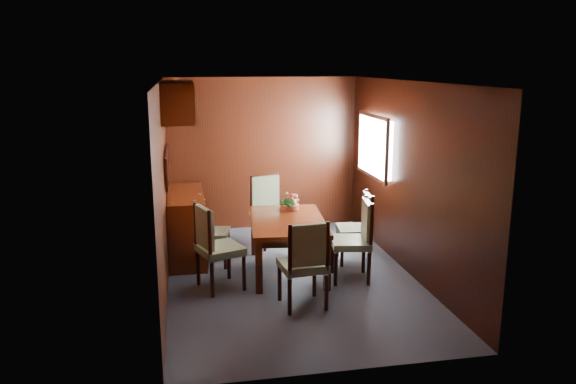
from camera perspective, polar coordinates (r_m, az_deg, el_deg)
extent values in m
plane|color=#373D4B|center=(7.10, 0.26, -8.59)|extent=(4.50, 4.50, 0.00)
cube|color=black|center=(6.63, -12.55, 0.40)|extent=(0.02, 4.50, 2.40)
cube|color=black|center=(7.19, 12.09, 1.38)|extent=(0.02, 4.50, 2.40)
cube|color=black|center=(8.93, -2.53, 3.89)|extent=(3.00, 0.02, 2.40)
cube|color=black|center=(4.64, 5.67, -4.79)|extent=(3.00, 0.02, 2.40)
cube|color=black|center=(6.60, 0.28, 11.16)|extent=(3.00, 4.50, 0.02)
cube|color=white|center=(8.15, 9.05, 4.64)|extent=(0.14, 1.10, 0.80)
cube|color=#B2B2B7|center=(8.12, 8.58, 4.63)|extent=(0.04, 1.20, 0.90)
cube|color=black|center=(7.60, -12.18, 2.61)|extent=(0.03, 1.36, 0.41)
cube|color=silver|center=(7.60, -12.04, 2.61)|extent=(0.01, 1.30, 0.35)
cube|color=#381407|center=(7.49, -11.18, 9.07)|extent=(0.40, 1.40, 0.50)
cube|color=#381407|center=(7.78, -10.27, -3.34)|extent=(0.48, 1.40, 0.90)
cube|color=#381407|center=(6.52, -2.98, -7.63)|extent=(0.09, 0.09, 0.63)
cube|color=#381407|center=(6.60, 3.99, -7.38)|extent=(0.09, 0.09, 0.63)
cube|color=#381407|center=(7.80, -3.47, -4.15)|extent=(0.09, 0.09, 0.63)
cube|color=#381407|center=(7.86, 2.36, -3.99)|extent=(0.09, 0.09, 0.63)
cube|color=black|center=(7.10, -0.06, -3.58)|extent=(0.92, 1.42, 0.09)
cube|color=#381407|center=(7.08, -0.06, -3.01)|extent=(1.04, 1.54, 0.05)
cylinder|color=black|center=(6.86, -9.11, -7.69)|extent=(0.05, 0.05, 0.41)
cylinder|color=black|center=(6.49, -7.70, -8.86)|extent=(0.05, 0.05, 0.41)
cylinder|color=black|center=(7.01, -6.03, -7.15)|extent=(0.05, 0.05, 0.41)
cylinder|color=black|center=(6.65, -4.48, -8.25)|extent=(0.05, 0.05, 0.41)
cube|color=#62775A|center=(6.66, -6.90, -5.80)|extent=(0.60, 0.62, 0.08)
cylinder|color=black|center=(6.68, -9.36, -3.32)|extent=(0.05, 0.05, 0.55)
cylinder|color=black|center=(6.31, -7.94, -4.27)|extent=(0.05, 0.05, 0.55)
cube|color=#62775A|center=(6.50, -8.51, -3.58)|extent=(0.21, 0.44, 0.47)
cylinder|color=black|center=(7.73, -8.70, -5.45)|extent=(0.04, 0.04, 0.37)
cylinder|color=black|center=(7.38, -9.17, -6.37)|extent=(0.04, 0.04, 0.37)
cylinder|color=black|center=(7.68, -6.06, -5.50)|extent=(0.04, 0.04, 0.37)
cylinder|color=black|center=(7.33, -6.40, -6.43)|extent=(0.04, 0.04, 0.37)
cube|color=#62775A|center=(7.46, -7.64, -4.19)|extent=(0.49, 0.51, 0.08)
cylinder|color=black|center=(7.60, -8.89, -1.99)|extent=(0.04, 0.04, 0.49)
cylinder|color=black|center=(7.24, -9.38, -2.75)|extent=(0.04, 0.04, 0.49)
cube|color=#62775A|center=(7.41, -8.99, -2.22)|extent=(0.14, 0.40, 0.41)
cylinder|color=black|center=(6.84, 8.22, -7.76)|extent=(0.05, 0.05, 0.41)
cylinder|color=black|center=(7.22, 7.68, -6.60)|extent=(0.05, 0.05, 0.41)
cylinder|color=black|center=(6.78, 4.88, -7.84)|extent=(0.05, 0.05, 0.41)
cylinder|color=black|center=(7.17, 4.53, -6.66)|extent=(0.05, 0.05, 0.41)
cube|color=#62775A|center=(6.91, 6.38, -5.13)|extent=(0.53, 0.55, 0.08)
cylinder|color=black|center=(6.67, 8.45, -3.44)|extent=(0.05, 0.05, 0.54)
cylinder|color=black|center=(7.06, 7.89, -2.48)|extent=(0.05, 0.05, 0.54)
cube|color=#62775A|center=(6.86, 8.00, -2.78)|extent=(0.14, 0.44, 0.46)
cylinder|color=black|center=(7.47, 8.33, -6.07)|extent=(0.04, 0.04, 0.38)
cylinder|color=black|center=(7.83, 7.74, -5.14)|extent=(0.04, 0.04, 0.38)
cylinder|color=black|center=(7.40, 5.51, -6.17)|extent=(0.04, 0.04, 0.38)
cylinder|color=black|center=(7.76, 5.05, -5.23)|extent=(0.04, 0.04, 0.38)
cube|color=#62775A|center=(7.54, 6.71, -3.85)|extent=(0.48, 0.50, 0.08)
cylinder|color=black|center=(7.32, 8.54, -2.34)|extent=(0.04, 0.04, 0.51)
cylinder|color=black|center=(7.69, 7.93, -1.58)|extent=(0.04, 0.04, 0.51)
cube|color=#62775A|center=(7.50, 8.08, -1.81)|extent=(0.11, 0.41, 0.43)
cylinder|color=black|center=(6.01, 0.17, -10.64)|extent=(0.05, 0.05, 0.40)
cylinder|color=black|center=(6.13, 3.92, -10.17)|extent=(0.05, 0.05, 0.40)
cylinder|color=black|center=(6.36, -0.86, -9.28)|extent=(0.05, 0.05, 0.40)
cylinder|color=black|center=(6.47, 2.70, -8.87)|extent=(0.05, 0.05, 0.40)
cube|color=#62775A|center=(6.14, 1.50, -7.46)|extent=(0.52, 0.50, 0.08)
cylinder|color=black|center=(5.81, 0.20, -5.87)|extent=(0.05, 0.05, 0.54)
cylinder|color=black|center=(5.94, 4.04, -5.48)|extent=(0.05, 0.05, 0.54)
cube|color=#62775A|center=(5.88, 2.08, -5.43)|extent=(0.44, 0.11, 0.45)
cylinder|color=black|center=(8.48, -1.07, -3.48)|extent=(0.05, 0.05, 0.41)
cylinder|color=black|center=(8.30, -3.64, -3.88)|extent=(0.05, 0.05, 0.41)
cylinder|color=black|center=(8.15, 0.27, -4.18)|extent=(0.05, 0.05, 0.41)
cylinder|color=black|center=(7.96, -2.38, -4.61)|extent=(0.05, 0.05, 0.41)
cube|color=#62775A|center=(8.15, -1.72, -2.22)|extent=(0.61, 0.59, 0.08)
cylinder|color=black|center=(8.35, -1.12, 0.10)|extent=(0.05, 0.05, 0.55)
cylinder|color=black|center=(8.17, -3.72, -0.22)|extent=(0.05, 0.05, 0.55)
cube|color=#62775A|center=(8.24, -2.34, 0.06)|extent=(0.44, 0.20, 0.46)
cylinder|color=#C0583A|center=(7.51, 0.21, -1.55)|extent=(0.24, 0.24, 0.08)
sphere|color=#1C551F|center=(7.50, 0.22, -1.13)|extent=(0.19, 0.19, 0.19)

